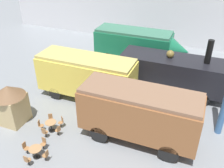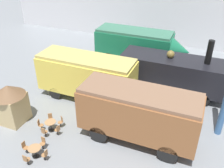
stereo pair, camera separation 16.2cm
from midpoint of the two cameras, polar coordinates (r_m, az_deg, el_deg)
name	(u,v)px [view 1 (the left image)]	position (r m, az deg, el deg)	size (l,w,h in m)	color
ground_plane	(123,111)	(19.59, 2.22, -6.14)	(80.00, 80.00, 0.00)	gray
backdrop_wall	(168,7)	(31.53, 12.43, 16.72)	(44.00, 0.15, 9.00)	silver
streamlined_locomotive	(140,45)	(25.84, 6.15, 8.94)	(9.39, 2.81, 3.68)	#196B47
steam_locomotive	(174,71)	(21.74, 13.71, 2.84)	(8.95, 2.83, 5.03)	black
passenger_coach_vintage	(86,74)	(20.21, -6.11, 2.17)	(7.87, 2.73, 3.67)	#E0C64C
passenger_coach_wooden	(139,111)	(15.88, 5.98, -6.21)	(7.52, 2.75, 3.74)	brown
cafe_table_near	(36,151)	(16.34, -17.37, -14.31)	(0.80, 0.80, 0.72)	black
cafe_table_mid	(51,124)	(17.91, -14.04, -8.94)	(0.78, 0.78, 0.78)	black
cafe_chair_0	(44,143)	(16.76, -15.66, -12.81)	(0.36, 0.36, 0.87)	black
cafe_chair_1	(26,147)	(16.79, -19.43, -13.49)	(0.36, 0.36, 0.87)	black
cafe_chair_2	(27,160)	(16.00, -19.13, -16.09)	(0.36, 0.36, 0.87)	black
cafe_chair_3	(46,155)	(15.97, -15.13, -15.38)	(0.36, 0.36, 0.87)	black
cafe_chair_4	(45,132)	(17.51, -15.41, -10.56)	(0.36, 0.36, 0.87)	black
cafe_chair_5	(58,130)	(17.46, -12.45, -10.21)	(0.39, 0.37, 0.87)	black
cafe_chair_6	(61,121)	(18.12, -11.74, -8.38)	(0.40, 0.40, 0.87)	black
cafe_chair_7	(51,119)	(18.56, -14.09, -7.66)	(0.40, 0.40, 0.87)	black
cafe_chair_8	(40,125)	(18.19, -16.32, -8.93)	(0.39, 0.37, 0.87)	black
visitor_person	(85,108)	(18.60, -6.39, -5.42)	(0.34, 0.34, 1.56)	#262633
ticket_kiosk	(10,102)	(19.04, -22.43, -3.88)	(2.34, 2.34, 3.00)	tan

